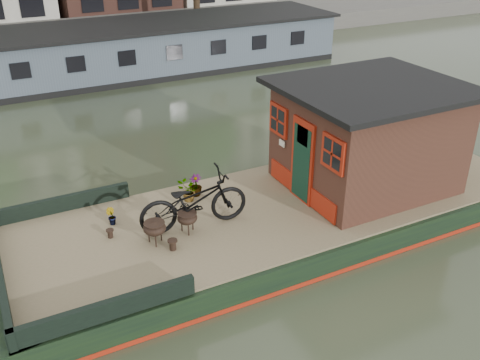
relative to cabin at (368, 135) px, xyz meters
name	(u,v)px	position (x,y,z in m)	size (l,w,h in m)	color
ground	(283,228)	(-2.19, 0.00, -1.88)	(120.00, 120.00, 0.00)	#2D3421
houseboat_hull	(231,232)	(-3.52, 0.00, -1.60)	(14.01, 4.02, 0.60)	black
houseboat_deck	(284,204)	(-2.19, 0.00, -1.25)	(11.80, 3.80, 0.05)	#79674B
bow_bulwark	(49,257)	(-7.25, 0.00, -1.05)	(3.00, 4.00, 0.35)	black
cabin	(368,135)	(0.00, 0.00, 0.00)	(4.00, 3.50, 2.42)	black
bicycle	(194,201)	(-4.34, 0.03, -0.63)	(0.79, 2.27, 1.19)	black
potted_plant_b	(111,216)	(-5.85, 0.90, -1.04)	(0.20, 0.16, 0.37)	maroon
potted_plant_c	(188,191)	(-4.05, 1.08, -0.99)	(0.43, 0.38, 0.48)	brown
potted_plant_d	(196,185)	(-3.80, 1.26, -0.97)	(0.29, 0.29, 0.51)	brown
brazier_front	(188,222)	(-4.55, -0.11, -1.00)	(0.41, 0.41, 0.45)	black
brazier_rear	(155,233)	(-5.27, -0.20, -0.99)	(0.43, 0.43, 0.47)	black
bollard_port	(110,234)	(-6.01, 0.41, -1.14)	(0.16, 0.16, 0.18)	black
bollard_stbd	(173,245)	(-5.05, -0.57, -1.12)	(0.19, 0.19, 0.22)	black
far_houseboat	(114,53)	(-2.19, 14.00, -0.91)	(20.40, 4.40, 2.11)	#434F59
quay	(82,36)	(-2.19, 20.50, -1.43)	(60.00, 6.00, 0.90)	#47443F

